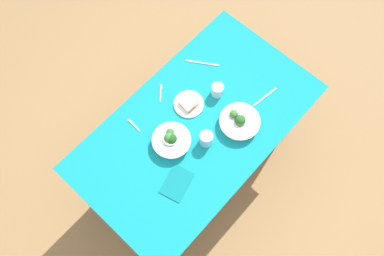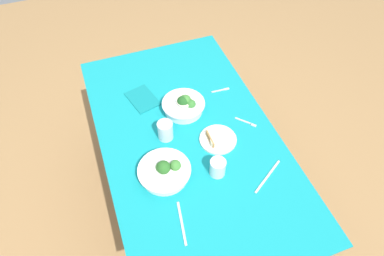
{
  "view_description": "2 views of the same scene",
  "coord_description": "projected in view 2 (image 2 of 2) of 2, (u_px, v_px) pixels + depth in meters",
  "views": [
    {
      "loc": [
        -0.64,
        -0.55,
        2.82
      ],
      "look_at": [
        -0.04,
        0.0,
        0.76
      ],
      "focal_mm": 36.44,
      "sensor_mm": 36.0,
      "label": 1
    },
    {
      "loc": [
        0.99,
        -0.34,
        2.05
      ],
      "look_at": [
        -0.02,
        0.02,
        0.76
      ],
      "focal_mm": 32.33,
      "sensor_mm": 36.0,
      "label": 2
    }
  ],
  "objects": [
    {
      "name": "ground_plane",
      "position": [
        190.0,
        206.0,
        2.25
      ],
      "size": [
        6.0,
        6.0,
        0.0
      ],
      "primitive_type": "plane",
      "color": "#9E7547"
    },
    {
      "name": "dining_table",
      "position": [
        189.0,
        150.0,
        1.77
      ],
      "size": [
        1.46,
        0.84,
        0.73
      ],
      "color": "teal",
      "rests_on": "ground_plane"
    },
    {
      "name": "broccoli_bowl_far",
      "position": [
        184.0,
        105.0,
        1.77
      ],
      "size": [
        0.22,
        0.22,
        0.1
      ],
      "color": "white",
      "rests_on": "dining_table"
    },
    {
      "name": "broccoli_bowl_near",
      "position": [
        165.0,
        171.0,
        1.52
      ],
      "size": [
        0.24,
        0.24,
        0.1
      ],
      "color": "white",
      "rests_on": "dining_table"
    },
    {
      "name": "bread_side_plate",
      "position": [
        218.0,
        139.0,
        1.66
      ],
      "size": [
        0.18,
        0.18,
        0.04
      ],
      "color": "silver",
      "rests_on": "dining_table"
    },
    {
      "name": "water_glass_center",
      "position": [
        218.0,
        167.0,
        1.52
      ],
      "size": [
        0.07,
        0.07,
        0.08
      ],
      "primitive_type": "cylinder",
      "color": "silver",
      "rests_on": "dining_table"
    },
    {
      "name": "water_glass_side",
      "position": [
        165.0,
        130.0,
        1.65
      ],
      "size": [
        0.07,
        0.07,
        0.1
      ],
      "primitive_type": "cylinder",
      "color": "silver",
      "rests_on": "dining_table"
    },
    {
      "name": "fork_by_far_bowl",
      "position": [
        247.0,
        123.0,
        1.74
      ],
      "size": [
        0.09,
        0.08,
        0.0
      ],
      "rotation": [
        0.0,
        0.0,
        0.74
      ],
      "color": "#B7B7BC",
      "rests_on": "dining_table"
    },
    {
      "name": "fork_by_near_bowl",
      "position": [
        221.0,
        90.0,
        1.89
      ],
      "size": [
        0.02,
        0.1,
        0.0
      ],
      "rotation": [
        0.0,
        0.0,
        1.52
      ],
      "color": "#B7B7BC",
      "rests_on": "dining_table"
    },
    {
      "name": "table_knife_left",
      "position": [
        182.0,
        223.0,
        1.4
      ],
      "size": [
        0.19,
        0.04,
        0.0
      ],
      "primitive_type": "cube",
      "rotation": [
        0.0,
        0.0,
        2.99
      ],
      "color": "#B7B7BC",
      "rests_on": "dining_table"
    },
    {
      "name": "table_knife_right",
      "position": [
        268.0,
        176.0,
        1.54
      ],
      "size": [
        0.12,
        0.18,
        0.0
      ],
      "primitive_type": "cube",
      "rotation": [
        0.0,
        0.0,
        2.14
      ],
      "color": "#B7B7BC",
      "rests_on": "dining_table"
    },
    {
      "name": "napkin_folded_upper",
      "position": [
        142.0,
        99.0,
        1.85
      ],
      "size": [
        0.21,
        0.17,
        0.01
      ],
      "primitive_type": "cube",
      "rotation": [
        0.0,
        0.0,
        0.26
      ],
      "color": "#0F777D",
      "rests_on": "dining_table"
    }
  ]
}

